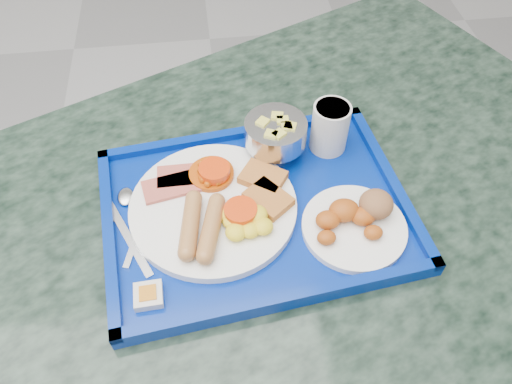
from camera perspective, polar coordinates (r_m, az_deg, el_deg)
table at (r=0.98m, az=1.98°, el=-9.62°), size 1.53×1.32×0.81m
tray at (r=0.80m, az=-0.00°, el=-2.09°), size 0.51×0.40×0.03m
main_plate at (r=0.78m, az=-4.43°, el=-1.54°), size 0.26×0.26×0.04m
bread_plate at (r=0.77m, az=11.40°, el=-3.17°), size 0.16×0.16×0.05m
fruit_bowl at (r=0.84m, az=2.26°, el=6.71°), size 0.10×0.10×0.07m
juice_cup at (r=0.86m, az=8.46°, el=7.45°), size 0.06×0.06×0.09m
spoon at (r=0.81m, az=-14.35°, el=-1.64°), size 0.06×0.16×0.01m
knife at (r=0.79m, az=-14.59°, el=-4.71°), size 0.08×0.16×0.00m
jam_packet at (r=0.72m, az=-12.19°, el=-11.47°), size 0.04×0.04×0.02m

